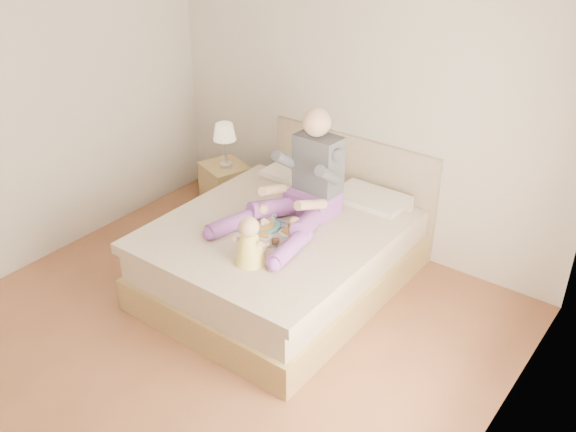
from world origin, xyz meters
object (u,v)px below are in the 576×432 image
Objects in this scene: nightstand at (225,189)px; adult at (303,188)px; bed at (288,249)px; tray at (272,229)px; baby at (250,244)px.

adult is at bearing -2.05° from nightstand.
bed is 0.57m from adult.
bed is 4.10× the size of nightstand.
tray is (0.03, -0.25, 0.32)m from bed.
bed reaches higher than baby.
nightstand is 1.56m from tray.
nightstand is at bearing 154.20° from bed.
adult is at bearing 79.54° from baby.
bed is at bearing 87.43° from baby.
baby is at bearing -23.04° from nightstand.
tray is at bearing -96.08° from adult.
adult reaches higher than baby.
nightstand is 1.15× the size of tray.
baby is (0.08, -0.75, -0.12)m from adult.
baby is at bearing -76.30° from bed.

